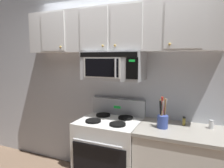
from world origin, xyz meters
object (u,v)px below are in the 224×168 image
stove_range (110,153)px  salt_shaker (211,124)px  utensil_crock_blue (163,119)px  over_range_microwave (114,66)px  spice_jar (184,121)px

stove_range → salt_shaker: stove_range is taller
utensil_crock_blue → salt_shaker: 0.54m
salt_shaker → over_range_microwave: bearing=-177.8°
spice_jar → stove_range: bearing=-169.5°
salt_shaker → spice_jar: (-0.28, 0.00, 0.00)m
stove_range → utensil_crock_blue: size_ratio=3.13×
utensil_crock_blue → stove_range: bearing=177.5°
stove_range → salt_shaker: 1.26m
stove_range → spice_jar: 1.00m
utensil_crock_blue → spice_jar: utensil_crock_blue is taller
over_range_microwave → utensil_crock_blue: (0.65, -0.15, -0.57)m
salt_shaker → spice_jar: size_ratio=0.96×
over_range_microwave → salt_shaker: size_ratio=7.86×
utensil_crock_blue → spice_jar: 0.29m
utensil_crock_blue → salt_shaker: bearing=20.8°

